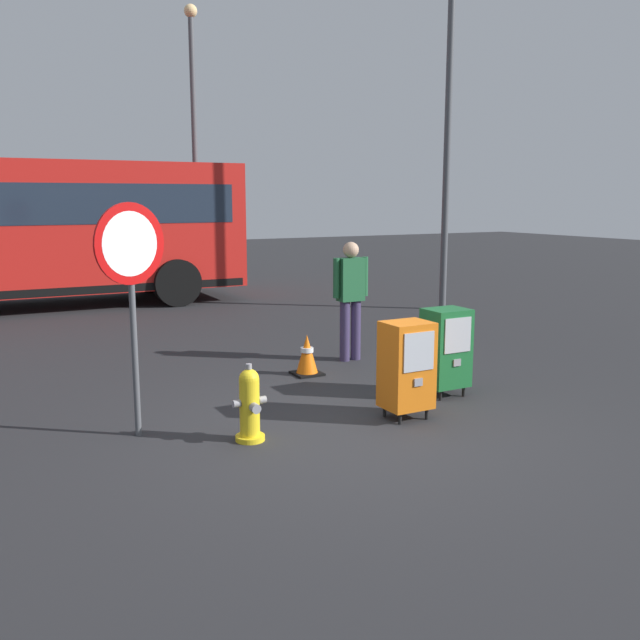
{
  "coord_description": "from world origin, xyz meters",
  "views": [
    {
      "loc": [
        -3.34,
        -5.53,
        2.27
      ],
      "look_at": [
        0.3,
        1.2,
        0.9
      ],
      "focal_mm": 38.49,
      "sensor_mm": 36.0,
      "label": 1
    }
  ],
  "objects_px": {
    "traffic_cone": "(307,355)",
    "street_light_near_left": "(194,128)",
    "street_light_far_left": "(449,82)",
    "pedestrian": "(351,294)",
    "newspaper_box_primary": "(446,348)",
    "fire_hydrant": "(250,405)",
    "stop_sign": "(131,271)",
    "newspaper_box_secondary": "(407,365)"
  },
  "relations": [
    {
      "from": "newspaper_box_primary",
      "to": "fire_hydrant",
      "type": "bearing_deg",
      "value": -172.9
    },
    {
      "from": "pedestrian",
      "to": "newspaper_box_primary",
      "type": "bearing_deg",
      "value": -88.39
    },
    {
      "from": "fire_hydrant",
      "to": "newspaper_box_secondary",
      "type": "height_order",
      "value": "newspaper_box_secondary"
    },
    {
      "from": "pedestrian",
      "to": "fire_hydrant",
      "type": "bearing_deg",
      "value": -136.78
    },
    {
      "from": "fire_hydrant",
      "to": "stop_sign",
      "type": "relative_size",
      "value": 0.33
    },
    {
      "from": "fire_hydrant",
      "to": "stop_sign",
      "type": "xyz_separation_m",
      "value": [
        -0.9,
        0.63,
        1.25
      ]
    },
    {
      "from": "pedestrian",
      "to": "street_light_near_left",
      "type": "xyz_separation_m",
      "value": [
        0.67,
        8.65,
        3.02
      ]
    },
    {
      "from": "traffic_cone",
      "to": "newspaper_box_primary",
      "type": "bearing_deg",
      "value": -58.88
    },
    {
      "from": "traffic_cone",
      "to": "street_light_near_left",
      "type": "relative_size",
      "value": 0.08
    },
    {
      "from": "street_light_far_left",
      "to": "street_light_near_left",
      "type": "bearing_deg",
      "value": 120.57
    },
    {
      "from": "stop_sign",
      "to": "street_light_far_left",
      "type": "height_order",
      "value": "street_light_far_left"
    },
    {
      "from": "street_light_far_left",
      "to": "pedestrian",
      "type": "bearing_deg",
      "value": -143.26
    },
    {
      "from": "stop_sign",
      "to": "street_light_far_left",
      "type": "distance_m",
      "value": 9.27
    },
    {
      "from": "stop_sign",
      "to": "traffic_cone",
      "type": "relative_size",
      "value": 4.21
    },
    {
      "from": "newspaper_box_primary",
      "to": "traffic_cone",
      "type": "distance_m",
      "value": 1.9
    },
    {
      "from": "traffic_cone",
      "to": "street_light_far_left",
      "type": "relative_size",
      "value": 0.07
    },
    {
      "from": "traffic_cone",
      "to": "street_light_near_left",
      "type": "height_order",
      "value": "street_light_near_left"
    },
    {
      "from": "newspaper_box_secondary",
      "to": "newspaper_box_primary",
      "type": "bearing_deg",
      "value": 28.02
    },
    {
      "from": "newspaper_box_secondary",
      "to": "street_light_near_left",
      "type": "distance_m",
      "value": 11.77
    },
    {
      "from": "pedestrian",
      "to": "street_light_near_left",
      "type": "height_order",
      "value": "street_light_near_left"
    },
    {
      "from": "traffic_cone",
      "to": "street_light_near_left",
      "type": "distance_m",
      "value": 9.95
    },
    {
      "from": "stop_sign",
      "to": "fire_hydrant",
      "type": "bearing_deg",
      "value": -35.28
    },
    {
      "from": "newspaper_box_primary",
      "to": "pedestrian",
      "type": "relative_size",
      "value": 0.61
    },
    {
      "from": "newspaper_box_secondary",
      "to": "traffic_cone",
      "type": "relative_size",
      "value": 1.92
    },
    {
      "from": "stop_sign",
      "to": "traffic_cone",
      "type": "distance_m",
      "value": 3.12
    },
    {
      "from": "fire_hydrant",
      "to": "stop_sign",
      "type": "bearing_deg",
      "value": 144.72
    },
    {
      "from": "stop_sign",
      "to": "traffic_cone",
      "type": "xyz_separation_m",
      "value": [
        2.5,
        1.29,
        -1.34
      ]
    },
    {
      "from": "newspaper_box_primary",
      "to": "traffic_cone",
      "type": "relative_size",
      "value": 1.92
    },
    {
      "from": "newspaper_box_primary",
      "to": "newspaper_box_secondary",
      "type": "relative_size",
      "value": 1.0
    },
    {
      "from": "newspaper_box_primary",
      "to": "street_light_near_left",
      "type": "bearing_deg",
      "value": 86.7
    },
    {
      "from": "newspaper_box_secondary",
      "to": "street_light_far_left",
      "type": "distance_m",
      "value": 8.33
    },
    {
      "from": "fire_hydrant",
      "to": "street_light_near_left",
      "type": "distance_m",
      "value": 12.03
    },
    {
      "from": "traffic_cone",
      "to": "street_light_near_left",
      "type": "bearing_deg",
      "value": 80.1
    },
    {
      "from": "fire_hydrant",
      "to": "pedestrian",
      "type": "relative_size",
      "value": 0.45
    },
    {
      "from": "newspaper_box_primary",
      "to": "street_light_far_left",
      "type": "relative_size",
      "value": 0.13
    },
    {
      "from": "fire_hydrant",
      "to": "traffic_cone",
      "type": "relative_size",
      "value": 1.41
    },
    {
      "from": "newspaper_box_primary",
      "to": "newspaper_box_secondary",
      "type": "distance_m",
      "value": 1.0
    },
    {
      "from": "pedestrian",
      "to": "traffic_cone",
      "type": "xyz_separation_m",
      "value": [
        -0.91,
        -0.44,
        -0.69
      ]
    },
    {
      "from": "newspaper_box_primary",
      "to": "pedestrian",
      "type": "xyz_separation_m",
      "value": [
        -0.06,
        2.04,
        0.38
      ]
    },
    {
      "from": "street_light_near_left",
      "to": "street_light_far_left",
      "type": "relative_size",
      "value": 0.87
    },
    {
      "from": "newspaper_box_secondary",
      "to": "street_light_near_left",
      "type": "bearing_deg",
      "value": 82.33
    },
    {
      "from": "street_light_far_left",
      "to": "stop_sign",
      "type": "bearing_deg",
      "value": -147.53
    }
  ]
}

